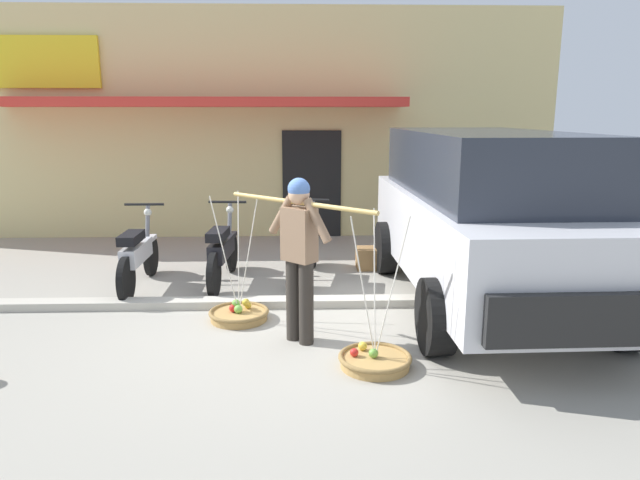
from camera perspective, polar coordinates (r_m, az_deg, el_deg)
The scene contains 11 objects.
ground_plane at distance 6.40m, azimuth -4.89°, elevation -8.66°, with size 90.00×90.00×0.00m, color #9E998C.
sidewalk_curb at distance 7.04m, azimuth -4.61°, elevation -6.23°, with size 20.00×0.24×0.10m, color #BAB4A5.
fruit_vendor at distance 5.72m, azimuth -2.08°, elevation -0.92°, with size 1.43×1.32×1.70m.
fruit_basket_left_side at distance 6.63m, azimuth -8.09°, elevation -7.27°, with size 0.69×0.69×1.45m.
fruit_basket_right_side at distance 5.44m, azimuth 5.47°, elevation -11.78°, with size 0.69×0.69×1.45m.
motorcycle_nearest_shop at distance 7.99m, azimuth -17.72°, elevation -1.50°, with size 0.54×1.82×1.09m.
motorcycle_second_in_row at distance 7.94m, azimuth -9.71°, elevation -1.16°, with size 0.54×1.82×1.09m.
motorcycle_third_in_row at distance 8.05m, azimuth -1.42°, elevation -0.80°, with size 0.55×1.81×1.09m.
parked_truck at distance 7.18m, azimuth 16.19°, elevation 2.59°, with size 2.23×4.84×2.10m.
storefront_building at distance 13.36m, azimuth -9.61°, elevation 11.47°, with size 13.00×6.00×4.20m.
wooden_crate at distance 8.70m, azimuth 5.11°, elevation -1.82°, with size 0.44×0.36×0.32m, color olive.
Camera 1 is at (0.34, -5.96, 2.31)m, focal length 32.06 mm.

